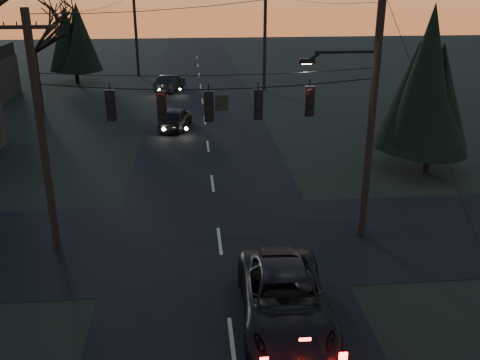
{
  "coord_description": "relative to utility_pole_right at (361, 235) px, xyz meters",
  "views": [
    {
      "loc": [
        -0.9,
        -8.06,
        9.46
      ],
      "look_at": [
        0.65,
        8.67,
        2.98
      ],
      "focal_mm": 40.0,
      "sensor_mm": 36.0,
      "label": 1
    }
  ],
  "objects": [
    {
      "name": "evergreen_right",
      "position": [
        5.38,
        6.48,
        4.19
      ],
      "size": [
        4.02,
        4.02,
        7.2
      ],
      "color": "black",
      "rests_on": "ground"
    },
    {
      "name": "suv_near",
      "position": [
        -3.92,
        -5.19,
        0.75
      ],
      "size": [
        2.74,
        5.52,
        1.5
      ],
      "primitive_type": "imported",
      "rotation": [
        0.0,
        0.0,
        -0.05
      ],
      "color": "black",
      "rests_on": "ground"
    },
    {
      "name": "utility_pole_left",
      "position": [
        -11.5,
        0.0,
        0.0
      ],
      "size": [
        1.8,
        0.3,
        8.5
      ],
      "primitive_type": null,
      "color": "black",
      "rests_on": "ground"
    },
    {
      "name": "evergreen_dist",
      "position": [
        -16.86,
        32.75,
        3.9
      ],
      "size": [
        3.74,
        3.74,
        6.62
      ],
      "color": "black",
      "rests_on": "ground"
    },
    {
      "name": "main_road",
      "position": [
        -5.5,
        10.0,
        0.01
      ],
      "size": [
        8.0,
        120.0,
        0.02
      ],
      "primitive_type": "cube",
      "color": "black",
      "rests_on": "ground"
    },
    {
      "name": "sedan_oncoming_a",
      "position": [
        -7.46,
        16.12,
        0.7
      ],
      "size": [
        2.39,
        4.36,
        1.41
      ],
      "primitive_type": "imported",
      "rotation": [
        0.0,
        0.0,
        2.96
      ],
      "color": "black",
      "rests_on": "ground"
    },
    {
      "name": "sedan_oncoming_b",
      "position": [
        -8.15,
        28.38,
        0.69
      ],
      "size": [
        2.69,
        4.44,
        1.38
      ],
      "primitive_type": "imported",
      "rotation": [
        0.0,
        0.0,
        2.83
      ],
      "color": "black",
      "rests_on": "ground"
    },
    {
      "name": "bare_tree_dist",
      "position": [
        -17.17,
        20.78,
        6.1
      ],
      "size": [
        6.67,
        6.67,
        8.73
      ],
      "color": "black",
      "rests_on": "ground"
    },
    {
      "name": "utility_pole_far_r",
      "position": [
        0.0,
        28.0,
        0.0
      ],
      "size": [
        1.8,
        0.3,
        8.5
      ],
      "primitive_type": null,
      "color": "black",
      "rests_on": "ground"
    },
    {
      "name": "span_signal_assembly",
      "position": [
        -5.74,
        0.0,
        5.29
      ],
      "size": [
        11.5,
        0.44,
        1.53
      ],
      "color": "black",
      "rests_on": "ground"
    },
    {
      "name": "utility_pole_right",
      "position": [
        0.0,
        0.0,
        0.0
      ],
      "size": [
        5.0,
        0.3,
        10.0
      ],
      "primitive_type": null,
      "color": "black",
      "rests_on": "ground"
    },
    {
      "name": "utility_pole_far_l",
      "position": [
        -11.5,
        36.0,
        0.0
      ],
      "size": [
        0.3,
        0.3,
        8.0
      ],
      "primitive_type": null,
      "color": "black",
      "rests_on": "ground"
    },
    {
      "name": "cross_road",
      "position": [
        -5.5,
        0.0,
        0.01
      ],
      "size": [
        60.0,
        7.0,
        0.02
      ],
      "primitive_type": "cube",
      "color": "black",
      "rests_on": "ground"
    }
  ]
}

